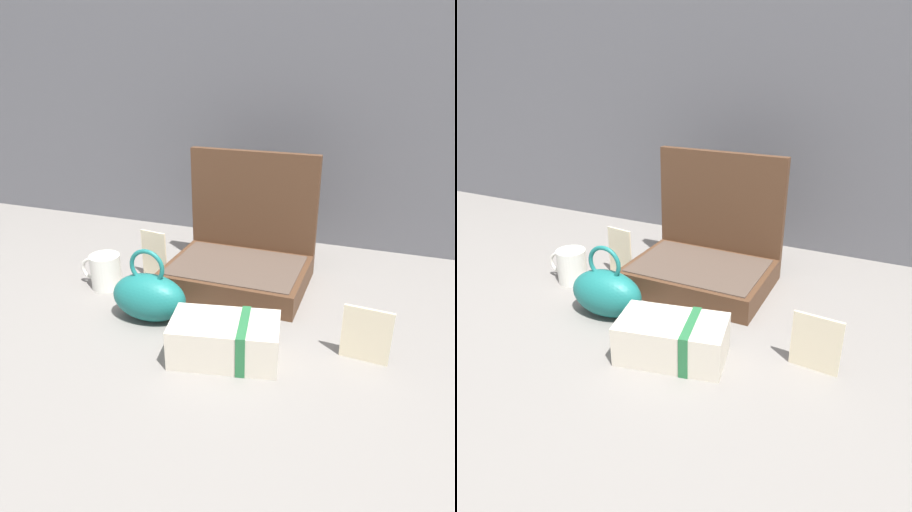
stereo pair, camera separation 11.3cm
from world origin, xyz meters
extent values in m
plane|color=slate|center=(0.00, 0.00, 0.00)|extent=(6.00, 6.00, 0.00)
cube|color=#56565B|center=(0.00, 0.58, 0.70)|extent=(3.20, 0.06, 1.40)
cube|color=#4C301E|center=(-0.05, 0.13, 0.03)|extent=(0.39, 0.28, 0.07)
cube|color=#4C3D33|center=(-0.05, 0.13, 0.07)|extent=(0.36, 0.25, 0.00)
cube|color=#4C301E|center=(-0.05, 0.28, 0.18)|extent=(0.39, 0.02, 0.37)
ellipsoid|color=#196B66|center=(-0.20, -0.11, 0.06)|extent=(0.20, 0.11, 0.12)
torus|color=#196B66|center=(-0.20, -0.11, 0.15)|extent=(0.09, 0.01, 0.09)
cube|color=beige|center=(0.03, -0.20, 0.05)|extent=(0.26, 0.18, 0.09)
cube|color=#236638|center=(0.08, -0.20, 0.05)|extent=(0.05, 0.14, 0.10)
cylinder|color=silver|center=(-0.40, 0.00, 0.05)|extent=(0.09, 0.09, 0.10)
torus|color=silver|center=(-0.45, 0.00, 0.05)|extent=(0.07, 0.01, 0.07)
cube|color=beige|center=(0.33, -0.11, 0.06)|extent=(0.11, 0.01, 0.13)
cube|color=beige|center=(-0.30, 0.10, 0.07)|extent=(0.08, 0.02, 0.15)
camera|label=1|loc=(0.32, -1.00, 0.61)|focal=32.00mm
camera|label=2|loc=(0.43, -0.95, 0.61)|focal=32.00mm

